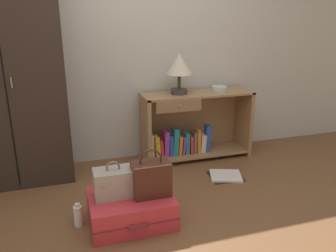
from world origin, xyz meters
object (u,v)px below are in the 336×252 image
(table_lamp, at_px, (179,67))
(handbag, at_px, (151,178))
(bowl, at_px, (219,89))
(suitcase_large, at_px, (131,208))
(wardrobe, at_px, (8,78))
(bottle, at_px, (78,216))
(bookshelf, at_px, (192,127))
(open_book_on_floor, at_px, (226,176))
(train_case, at_px, (114,183))

(table_lamp, xyz_separation_m, handbag, (-0.59, -1.08, -0.65))
(bowl, relative_size, suitcase_large, 0.26)
(wardrobe, xyz_separation_m, bowl, (2.06, 0.03, -0.23))
(bowl, bearing_deg, bottle, -148.50)
(bookshelf, relative_size, open_book_on_floor, 3.23)
(train_case, xyz_separation_m, open_book_on_floor, (1.15, 0.44, -0.32))
(suitcase_large, xyz_separation_m, bottle, (-0.39, 0.06, -0.03))
(wardrobe, bearing_deg, table_lamp, 1.05)
(train_case, relative_size, open_book_on_floor, 0.80)
(wardrobe, bearing_deg, open_book_on_floor, -15.92)
(wardrobe, height_order, train_case, wardrobe)
(bowl, bearing_deg, bookshelf, 176.97)
(suitcase_large, bearing_deg, handbag, -13.58)
(bookshelf, distance_m, train_case, 1.44)
(wardrobe, distance_m, train_case, 1.40)
(handbag, bearing_deg, bowl, 45.67)
(bowl, bearing_deg, train_case, -142.64)
(suitcase_large, relative_size, train_case, 2.15)
(wardrobe, bearing_deg, handbag, -45.90)
(handbag, bearing_deg, suitcase_large, 166.42)
(train_case, bearing_deg, table_lamp, 49.63)
(handbag, height_order, bottle, handbag)
(train_case, bearing_deg, bottle, 173.79)
(bowl, distance_m, train_case, 1.71)
(bookshelf, relative_size, bowl, 7.22)
(table_lamp, distance_m, bowl, 0.53)
(bookshelf, bearing_deg, bottle, -142.46)
(wardrobe, height_order, handbag, wardrobe)
(table_lamp, relative_size, open_book_on_floor, 1.13)
(suitcase_large, bearing_deg, bowl, 40.81)
(handbag, bearing_deg, wardrobe, 134.10)
(wardrobe, xyz_separation_m, suitcase_large, (0.86, -1.01, -0.88))
(table_lamp, bearing_deg, suitcase_large, -125.47)
(table_lamp, height_order, bottle, table_lamp)
(bookshelf, bearing_deg, open_book_on_floor, -76.67)
(bowl, xyz_separation_m, open_book_on_floor, (-0.16, -0.57, -0.75))
(table_lamp, xyz_separation_m, bowl, (0.46, -0.00, -0.26))
(train_case, height_order, open_book_on_floor, train_case)
(bookshelf, bearing_deg, handbag, -124.44)
(train_case, distance_m, open_book_on_floor, 1.28)
(bowl, height_order, open_book_on_floor, bowl)
(bookshelf, bearing_deg, bowl, -3.03)
(suitcase_large, bearing_deg, bottle, 171.10)
(handbag, bearing_deg, bottle, 169.78)
(suitcase_large, height_order, bottle, suitcase_large)
(table_lamp, distance_m, train_case, 1.49)
(suitcase_large, xyz_separation_m, train_case, (-0.12, 0.03, 0.22))
(train_case, relative_size, bottle, 1.58)
(train_case, bearing_deg, bowl, 37.36)
(handbag, relative_size, bottle, 1.98)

